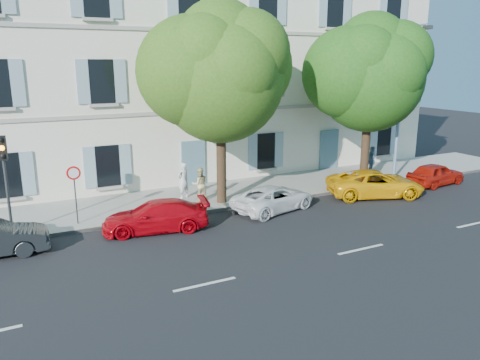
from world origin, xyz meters
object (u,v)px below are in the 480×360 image
pedestrian_b (200,184)px  street_lamp (403,95)px  car_white_coupe (274,198)px  car_yellow_supercar (375,184)px  car_red_hatchback (435,174)px  road_sign (74,183)px  car_red_coupe (156,216)px  traffic_light (4,164)px  tree_right (370,79)px  pedestrian_a (183,180)px  tree_left (220,79)px  pedestrian_c (372,161)px

pedestrian_b → street_lamp: bearing=-179.7°
car_white_coupe → car_yellow_supercar: (5.64, -0.33, 0.09)m
car_red_hatchback → road_sign: road_sign is taller
car_red_coupe → pedestrian_b: pedestrian_b is taller
car_red_coupe → traffic_light: size_ratio=1.10×
tree_right → pedestrian_a: tree_right is taller
road_sign → street_lamp: size_ratio=0.29×
tree_left → pedestrian_b: bearing=138.4°
car_white_coupe → car_red_hatchback: size_ratio=1.13×
car_yellow_supercar → tree_right: size_ratio=0.55×
car_red_hatchback → road_sign: bearing=77.9°
car_red_coupe → tree_right: 13.48m
car_red_hatchback → tree_left: bearing=74.4°
tree_left → traffic_light: bearing=-177.6°
tree_right → street_lamp: tree_right is taller
tree_right → car_red_hatchback: bearing=-32.1°
car_yellow_supercar → pedestrian_c: (2.41, 2.97, 0.35)m
car_red_coupe → road_sign: (-2.69, 1.82, 1.26)m
car_white_coupe → road_sign: road_sign is taller
car_red_hatchback → pedestrian_c: size_ratio=2.11×
tree_left → road_sign: (-6.43, -0.11, -3.90)m
traffic_light → road_sign: bearing=6.2°
road_sign → pedestrian_a: size_ratio=1.37×
car_yellow_supercar → street_lamp: street_lamp is taller
car_red_hatchback → pedestrian_b: (-12.63, 2.59, 0.33)m
tree_left → pedestrian_b: tree_left is taller
traffic_light → pedestrian_a: (7.47, 1.78, -1.86)m
pedestrian_c → car_white_coupe: bearing=132.7°
car_white_coupe → tree_right: bearing=-89.2°
tree_right → car_white_coupe: bearing=-164.4°
pedestrian_a → car_yellow_supercar: bearing=135.3°
tree_left → pedestrian_c: (9.80, 0.87, -4.75)m
tree_left → road_sign: size_ratio=3.68×
car_yellow_supercar → tree_left: (-7.39, 2.10, 5.10)m
car_red_hatchback → street_lamp: (-1.29, 1.56, 4.18)m
street_lamp → pedestrian_a: street_lamp is taller
car_red_hatchback → tree_right: tree_right is taller
tree_left → pedestrian_c: 10.93m
pedestrian_c → pedestrian_a: bearing=111.8°
car_red_coupe → pedestrian_a: 4.13m
tree_left → pedestrian_a: bearing=133.7°
tree_left → street_lamp: (10.54, -0.32, -0.97)m
car_red_hatchback → tree_left: (-11.83, 1.88, 5.14)m
road_sign → car_yellow_supercar: bearing=-8.2°
traffic_light → tree_left: bearing=2.4°
tree_left → pedestrian_b: 4.93m
tree_right → traffic_light: 17.64m
traffic_light → pedestrian_c: size_ratio=2.22×
car_red_hatchback → street_lamp: 4.64m
pedestrian_b → tree_left: bearing=143.9°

